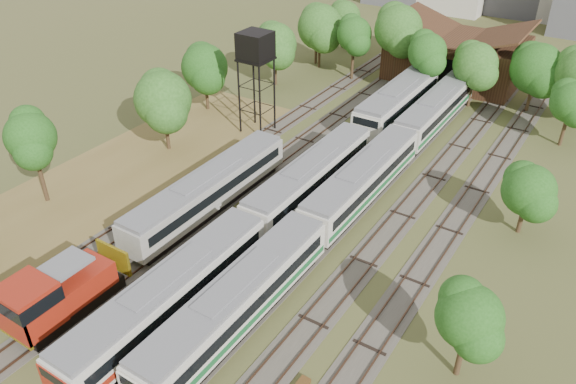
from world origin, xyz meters
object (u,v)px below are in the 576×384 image
Objects in this scene: railcar_red_set at (250,228)px; railcar_green_set at (362,181)px; shunter_locomotive at (54,297)px; water_tower at (255,49)px.

railcar_red_set is 0.66× the size of railcar_green_set.
railcar_red_set is at bearing -110.55° from railcar_green_set.
shunter_locomotive reaches higher than railcar_green_set.
railcar_red_set is 3.27× the size of water_tower.
shunter_locomotive is (-6.00, -12.81, 0.10)m from railcar_red_set.
water_tower reaches higher than railcar_green_set.
water_tower is (-15.48, 6.39, 7.02)m from railcar_green_set.
railcar_green_set is at bearing -22.41° from water_tower.
railcar_red_set is 14.15m from shunter_locomotive.
water_tower reaches higher than railcar_red_set.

